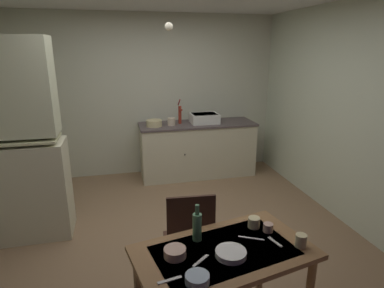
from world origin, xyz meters
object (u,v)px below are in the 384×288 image
object	(u,v)px
dining_table	(224,265)
mug_dark	(301,241)
chair_far_side	(189,241)
hand_pump	(180,113)
sink_basin	(204,118)
serving_bowl_wide	(231,253)
glass_bottle	(197,226)
mixing_bowl_counter	(154,123)
hutch_cabinet	(18,150)

from	to	relation	value
dining_table	mug_dark	bearing A→B (deg)	-8.28
dining_table	chair_far_side	distance (m)	0.58
hand_pump	mug_dark	distance (m)	3.30
sink_basin	serving_bowl_wide	xyz separation A→B (m)	(-0.71, -3.23, -0.17)
glass_bottle	chair_far_side	bearing A→B (deg)	85.15
mixing_bowl_counter	mug_dark	xyz separation A→B (m)	(0.59, -3.19, -0.12)
mixing_bowl_counter	mug_dark	distance (m)	3.24
glass_bottle	hand_pump	bearing A→B (deg)	80.89
sink_basin	hutch_cabinet	bearing A→B (deg)	-150.88
mixing_bowl_counter	serving_bowl_wide	distance (m)	3.18
hand_pump	mug_dark	world-z (taller)	hand_pump
hutch_cabinet	serving_bowl_wide	distance (m)	2.54
chair_far_side	mug_dark	distance (m)	0.93
hutch_cabinet	dining_table	size ratio (longest dim) A/B	1.70
hand_pump	dining_table	world-z (taller)	hand_pump
hutch_cabinet	glass_bottle	xyz separation A→B (m)	(1.52, -1.67, -0.14)
hutch_cabinet	serving_bowl_wide	world-z (taller)	hutch_cabinet
mixing_bowl_counter	dining_table	distance (m)	3.13
mixing_bowl_counter	chair_far_side	xyz separation A→B (m)	(-0.03, -2.56, -0.43)
sink_basin	dining_table	xyz separation A→B (m)	(-0.73, -3.16, -0.30)
serving_bowl_wide	glass_bottle	size ratio (longest dim) A/B	0.75
hand_pump	chair_far_side	xyz separation A→B (m)	(-0.46, -2.66, -0.55)
glass_bottle	mixing_bowl_counter	bearing A→B (deg)	88.77
sink_basin	glass_bottle	world-z (taller)	same
dining_table	hutch_cabinet	bearing A→B (deg)	132.31
hand_pump	glass_bottle	distance (m)	3.09
sink_basin	dining_table	distance (m)	3.26
hand_pump	glass_bottle	world-z (taller)	hand_pump
chair_far_side	mug_dark	world-z (taller)	chair_far_side
hand_pump	chair_far_side	bearing A→B (deg)	-99.73
hand_pump	chair_far_side	size ratio (longest dim) A/B	0.41
serving_bowl_wide	mug_dark	distance (m)	0.49
serving_bowl_wide	dining_table	bearing A→B (deg)	106.90
dining_table	mug_dark	world-z (taller)	mug_dark
sink_basin	dining_table	world-z (taller)	sink_basin
sink_basin	glass_bottle	bearing A→B (deg)	-106.30
mug_dark	glass_bottle	distance (m)	0.69
serving_bowl_wide	glass_bottle	distance (m)	0.29
serving_bowl_wide	mixing_bowl_counter	bearing A→B (deg)	91.83
glass_bottle	hutch_cabinet	bearing A→B (deg)	132.29
chair_far_side	glass_bottle	size ratio (longest dim) A/B	3.59
dining_table	mixing_bowl_counter	bearing A→B (deg)	91.50
hutch_cabinet	sink_basin	world-z (taller)	hutch_cabinet
chair_far_side	sink_basin	bearing A→B (deg)	72.07
sink_basin	mixing_bowl_counter	xyz separation A→B (m)	(-0.82, -0.05, -0.03)
serving_bowl_wide	mug_dark	bearing A→B (deg)	-0.94
hutch_cabinet	sink_basin	size ratio (longest dim) A/B	4.89
mixing_bowl_counter	hutch_cabinet	bearing A→B (deg)	-140.91
hand_pump	dining_table	distance (m)	3.25
sink_basin	glass_bottle	distance (m)	3.13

